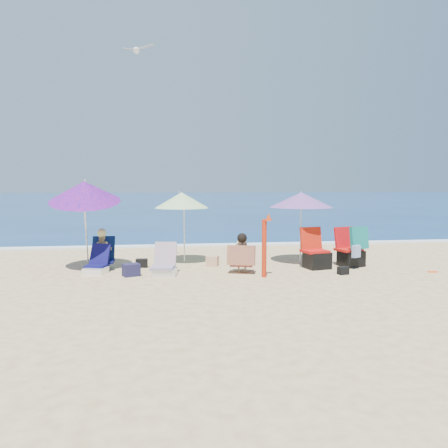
{
  "coord_description": "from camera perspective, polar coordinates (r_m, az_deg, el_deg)",
  "views": [
    {
      "loc": [
        -1.68,
        -9.61,
        2.09
      ],
      "look_at": [
        -0.3,
        1.0,
        1.1
      ],
      "focal_mm": 35.91,
      "sensor_mm": 36.0,
      "label": 1
    }
  ],
  "objects": [
    {
      "name": "person_center",
      "position": [
        10.41,
        2.26,
        -3.76
      ],
      "size": [
        0.71,
        0.71,
        0.94
      ],
      "color": "tan",
      "rests_on": "ground"
    },
    {
      "name": "orange_item",
      "position": [
        11.59,
        25.03,
        -5.54
      ],
      "size": [
        0.21,
        0.11,
        0.03
      ],
      "color": "#FF531A",
      "rests_on": "ground"
    },
    {
      "name": "furled_umbrella",
      "position": [
        9.9,
        5.24,
        -2.33
      ],
      "size": [
        0.23,
        0.21,
        1.42
      ],
      "color": "#B8260D",
      "rests_on": "ground"
    },
    {
      "name": "chair_navy",
      "position": [
        10.81,
        -15.87,
        -5.13
      ],
      "size": [
        0.61,
        0.76,
        0.65
      ],
      "color": "#0B0C42",
      "rests_on": "ground"
    },
    {
      "name": "chair_rainbow",
      "position": [
        10.27,
        -7.59,
        -5.4
      ],
      "size": [
        0.64,
        0.72,
        0.72
      ],
      "color": "#C76346",
      "rests_on": "ground"
    },
    {
      "name": "person_left",
      "position": [
        11.29,
        -15.14,
        -3.25
      ],
      "size": [
        0.55,
        0.68,
        0.99
      ],
      "color": "tan",
      "rests_on": "ground"
    },
    {
      "name": "foam",
      "position": [
        14.95,
        -0.89,
        -2.67
      ],
      "size": [
        120.0,
        0.5,
        0.04
      ],
      "color": "white",
      "rests_on": "ground"
    },
    {
      "name": "bag_black_a",
      "position": [
        11.3,
        -10.44,
        -4.92
      ],
      "size": [
        0.29,
        0.22,
        0.21
      ],
      "color": "black",
      "rests_on": "ground"
    },
    {
      "name": "bag_navy_a",
      "position": [
        10.3,
        -11.74,
        -5.75
      ],
      "size": [
        0.43,
        0.38,
        0.28
      ],
      "color": "#1D1B3B",
      "rests_on": "ground"
    },
    {
      "name": "umbrella_turquoise",
      "position": [
        11.7,
        9.79,
        3.05
      ],
      "size": [
        1.79,
        1.79,
        1.87
      ],
      "color": "silver",
      "rests_on": "ground"
    },
    {
      "name": "umbrella_blue",
      "position": [
        11.13,
        -17.34,
        3.99
      ],
      "size": [
        1.74,
        1.81,
        2.3
      ],
      "color": "silver",
      "rests_on": "ground"
    },
    {
      "name": "bag_black_b",
      "position": [
        10.62,
        14.92,
        -5.75
      ],
      "size": [
        0.26,
        0.21,
        0.18
      ],
      "color": "black",
      "rests_on": "ground"
    },
    {
      "name": "ground",
      "position": [
        9.97,
        2.47,
        -6.81
      ],
      "size": [
        120.0,
        120.0,
        0.0
      ],
      "color": "#D8BC84",
      "rests_on": "ground"
    },
    {
      "name": "camp_chair_right",
      "position": [
        11.64,
        15.93,
        -3.42
      ],
      "size": [
        0.76,
        0.92,
        1.02
      ],
      "color": "red",
      "rests_on": "ground"
    },
    {
      "name": "seagull",
      "position": [
        11.81,
        -11.06,
        20.89
      ],
      "size": [
        0.79,
        0.6,
        0.14
      ],
      "color": "silver"
    },
    {
      "name": "umbrella_striped",
      "position": [
        11.63,
        -5.42,
        3.03
      ],
      "size": [
        1.74,
        1.74,
        1.87
      ],
      "color": "white",
      "rests_on": "ground"
    },
    {
      "name": "sea",
      "position": [
        54.68,
        -5.65,
        3.02
      ],
      "size": [
        120.0,
        80.0,
        0.12
      ],
      "color": "navy",
      "rests_on": "ground"
    },
    {
      "name": "bag_tan",
      "position": [
        11.28,
        -1.5,
        -4.73
      ],
      "size": [
        0.35,
        0.3,
        0.25
      ],
      "color": "tan",
      "rests_on": "ground"
    },
    {
      "name": "camp_chair_left",
      "position": [
        11.19,
        11.63,
        -4.03
      ],
      "size": [
        0.72,
        0.69,
        1.0
      ],
      "color": "red",
      "rests_on": "ground"
    }
  ]
}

